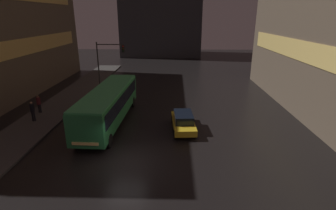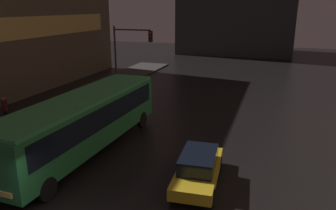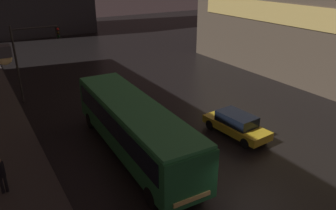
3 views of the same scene
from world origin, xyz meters
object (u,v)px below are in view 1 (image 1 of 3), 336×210
Objects in this scene: car_taxi at (183,121)px; traffic_light_main at (107,57)px; pedestrian_near at (32,110)px; pedestrian_mid at (39,102)px; bus_near at (109,102)px.

traffic_light_main is at bearing -58.35° from car_taxi.
pedestrian_near is at bearing -108.61° from traffic_light_main.
traffic_light_main is at bearing -135.03° from pedestrian_near.
pedestrian_near is 1.05× the size of pedestrian_mid.
car_taxi is at bearing 151.35° from pedestrian_mid.
pedestrian_near reaches higher than car_taxi.
pedestrian_mid is 0.29× the size of traffic_light_main.
bus_near is 2.63× the size of car_taxi.
car_taxi is (6.48, -1.28, -1.16)m from bus_near.
bus_near is 6.81m from pedestrian_near.
traffic_light_main reaches higher than car_taxi.
pedestrian_mid is at bearing -13.35° from bus_near.
pedestrian_mid is at bearing -17.68° from car_taxi.
bus_near is 12.11m from traffic_light_main.
pedestrian_mid is at bearing -115.18° from traffic_light_main.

